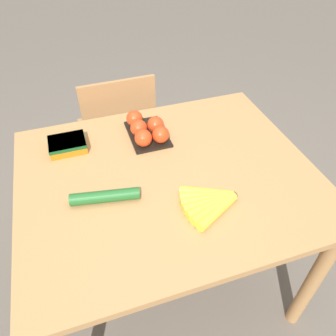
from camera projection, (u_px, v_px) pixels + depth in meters
ground_plane at (168, 275)px, 1.79m from camera, size 12.00×12.00×0.00m
dining_table at (168, 193)px, 1.34m from camera, size 1.14×0.94×0.77m
chair at (119, 135)px, 1.94m from camera, size 0.43×0.41×0.88m
banana_bunch at (210, 202)px, 1.14m from camera, size 0.21×0.21×0.04m
tomato_pack at (147, 129)px, 1.41m from camera, size 0.16×0.24×0.08m
carrot_bag at (67, 144)px, 1.36m from camera, size 0.15×0.12×0.04m
cucumber_near at (105, 196)px, 1.15m from camera, size 0.25×0.09×0.04m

